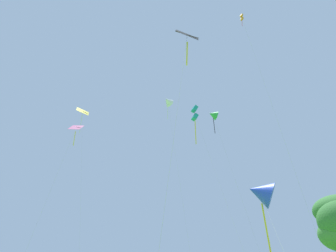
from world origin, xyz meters
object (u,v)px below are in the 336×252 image
(kite_pink_low, at_px, (75,133))
(kite_blue_delta, at_px, (260,193))
(kite_green_small, at_px, (213,115))
(kite_orange_box, at_px, (244,24))
(kite_teal_box, at_px, (195,114))
(kite_yellow_diamond, at_px, (82,118))
(kite_black_large, at_px, (187,42))
(kite_white_distant, at_px, (168,101))

(kite_pink_low, relative_size, kite_blue_delta, 2.53)
(kite_green_small, bearing_deg, kite_orange_box, -91.53)
(kite_teal_box, bearing_deg, kite_yellow_diamond, 139.54)
(kite_pink_low, xyz_separation_m, kite_orange_box, (19.45, -13.01, 9.55))
(kite_yellow_diamond, bearing_deg, kite_green_small, -23.07)
(kite_pink_low, bearing_deg, kite_orange_box, -33.79)
(kite_green_small, bearing_deg, kite_teal_box, -129.02)
(kite_black_large, bearing_deg, kite_yellow_diamond, 108.84)
(kite_pink_low, height_order, kite_teal_box, kite_teal_box)
(kite_orange_box, bearing_deg, kite_white_distant, 105.88)
(kite_blue_delta, bearing_deg, kite_green_small, 80.31)
(kite_blue_delta, distance_m, kite_yellow_diamond, 38.35)
(kite_pink_low, relative_size, kite_yellow_diamond, 0.70)
(kite_black_large, bearing_deg, kite_green_small, 68.46)
(kite_black_large, xyz_separation_m, kite_green_small, (9.48, 24.01, 6.87))
(kite_pink_low, distance_m, kite_black_large, 24.55)
(kite_blue_delta, bearing_deg, kite_black_large, -146.24)
(kite_teal_box, relative_size, kite_green_small, 0.90)
(kite_blue_delta, distance_m, kite_black_large, 12.02)
(kite_pink_low, height_order, kite_yellow_diamond, kite_yellow_diamond)
(kite_orange_box, relative_size, kite_yellow_diamond, 1.06)
(kite_black_large, bearing_deg, kite_blue_delta, 33.76)
(kite_green_small, bearing_deg, kite_black_large, -111.54)
(kite_orange_box, bearing_deg, kite_black_large, -134.72)
(kite_orange_box, xyz_separation_m, kite_yellow_diamond, (-20.28, 23.64, -2.29))
(kite_black_large, distance_m, kite_teal_box, 19.92)
(kite_orange_box, height_order, kite_green_small, kite_orange_box)
(kite_pink_low, relative_size, kite_teal_box, 0.90)
(kite_pink_low, xyz_separation_m, kite_yellow_diamond, (-0.83, 10.63, 7.26))
(kite_white_distant, relative_size, kite_pink_low, 1.50)
(kite_black_large, bearing_deg, kite_teal_box, 74.39)
(kite_white_distant, relative_size, kite_black_large, 1.64)
(kite_white_distant, height_order, kite_teal_box, kite_white_distant)
(kite_orange_box, relative_size, kite_black_large, 1.66)
(kite_black_large, height_order, kite_teal_box, kite_teal_box)
(kite_white_distant, bearing_deg, kite_pink_low, -151.77)
(kite_white_distant, height_order, kite_orange_box, kite_orange_box)
(kite_white_distant, height_order, kite_yellow_diamond, kite_white_distant)
(kite_yellow_diamond, relative_size, kite_black_large, 1.56)
(kite_pink_low, height_order, kite_orange_box, kite_orange_box)
(kite_white_distant, relative_size, kite_green_small, 1.21)
(kite_black_large, bearing_deg, kite_orange_box, 45.28)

